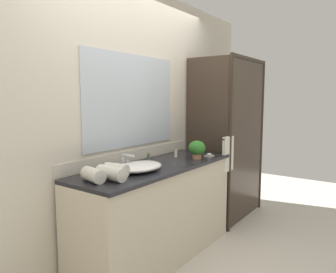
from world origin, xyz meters
The scene contains 13 objects.
ground_plane centered at (0.00, 0.00, 0.00)m, with size 8.00×8.00×0.00m, color beige.
wall_back_with_mirror centered at (0.00, 0.34, 1.30)m, with size 4.40×0.06×2.60m.
vanity_cabinet centered at (0.00, 0.01, 0.45)m, with size 1.80×0.58×0.90m.
shower_enclosure centered at (1.27, -0.19, 1.02)m, with size 1.20×0.59×2.00m.
sink_basin centered at (-0.29, -0.02, 0.94)m, with size 0.44×0.32×0.08m, color white.
faucet centered at (-0.29, 0.16, 0.94)m, with size 0.17×0.15×0.13m.
potted_plant centered at (0.47, -0.13, 1.01)m, with size 0.17×0.17×0.19m.
soap_dish centered at (0.66, -0.17, 0.91)m, with size 0.10×0.07×0.04m.
amenity_bottle_body_wash centered at (0.05, 0.16, 0.95)m, with size 0.03×0.03×0.10m.
amenity_bottle_shampoo centered at (0.41, 0.09, 0.94)m, with size 0.03×0.03×0.09m.
rolled_towel_near_edge centered at (-0.76, 0.02, 0.95)m, with size 0.10×0.10×0.20m, color silver.
rolled_towel_middle centered at (-0.65, -0.05, 0.95)m, with size 0.11×0.11×0.25m, color silver.
rolled_towel_far_edge centered at (-0.54, 0.01, 0.95)m, with size 0.10×0.10×0.20m, color silver.
Camera 1 is at (-2.30, -1.76, 1.51)m, focal length 34.27 mm.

